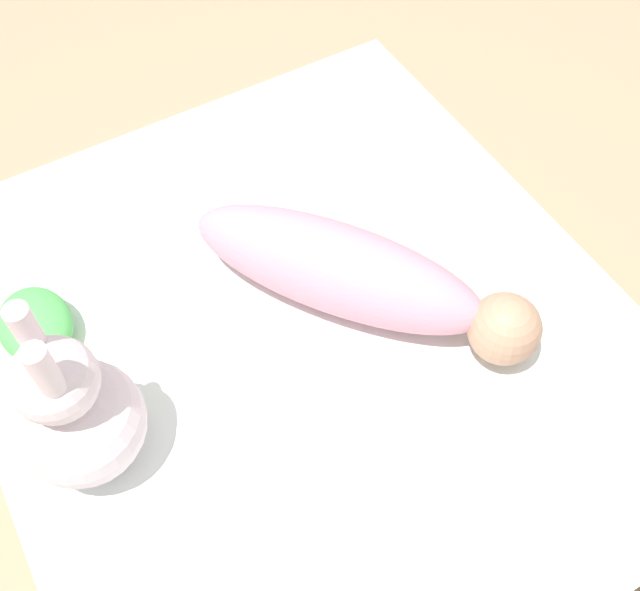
{
  "coord_description": "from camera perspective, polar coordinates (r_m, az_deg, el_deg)",
  "views": [
    {
      "loc": [
        0.58,
        -0.31,
        1.28
      ],
      "look_at": [
        -0.02,
        0.04,
        0.26
      ],
      "focal_mm": 42.0,
      "sensor_mm": 36.0,
      "label": 1
    }
  ],
  "objects": [
    {
      "name": "bed_mattress",
      "position": [
        1.35,
        -1.12,
        -5.04
      ],
      "size": [
        1.18,
        1.04,
        0.21
      ],
      "color": "white",
      "rests_on": "ground_plane"
    },
    {
      "name": "turtle_plush",
      "position": [
        1.3,
        -20.75,
        -2.42
      ],
      "size": [
        0.19,
        0.12,
        0.07
      ],
      "color": "#51B756",
      "rests_on": "bed_mattress"
    },
    {
      "name": "ground_plane",
      "position": [
        1.44,
        -1.05,
        -7.09
      ],
      "size": [
        12.0,
        12.0,
        0.0
      ],
      "primitive_type": "plane",
      "color": "#9E8466"
    },
    {
      "name": "swaddled_baby",
      "position": [
        1.23,
        2.73,
        1.57
      ],
      "size": [
        0.54,
        0.44,
        0.15
      ],
      "rotation": [
        0.0,
        0.0,
        0.64
      ],
      "color": "pink",
      "rests_on": "bed_mattress"
    },
    {
      "name": "bunny_plush",
      "position": [
        1.1,
        -18.13,
        -8.56
      ],
      "size": [
        0.18,
        0.18,
        0.34
      ],
      "color": "silver",
      "rests_on": "bed_mattress"
    }
  ]
}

